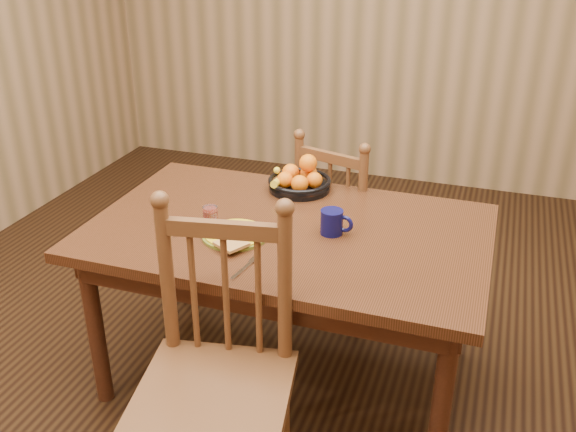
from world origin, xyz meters
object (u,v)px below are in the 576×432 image
(chair_far, at_px, (343,225))
(breakfast_plate, at_px, (235,234))
(chair_near, at_px, (217,379))
(fruit_bowl, at_px, (300,180))
(dining_table, at_px, (288,246))
(coffee_mug, at_px, (333,222))

(chair_far, bearing_deg, breakfast_plate, 89.32)
(chair_near, height_order, breakfast_plate, chair_near)
(fruit_bowl, bearing_deg, breakfast_plate, -100.03)
(breakfast_plate, bearing_deg, chair_near, -73.63)
(dining_table, height_order, chair_far, chair_far)
(chair_near, height_order, fruit_bowl, chair_near)
(chair_far, xyz_separation_m, coffee_mug, (0.11, -0.65, 0.34))
(dining_table, height_order, coffee_mug, coffee_mug)
(chair_near, distance_m, fruit_bowl, 1.12)
(chair_near, relative_size, breakfast_plate, 3.54)
(breakfast_plate, bearing_deg, dining_table, 41.40)
(coffee_mug, relative_size, fruit_bowl, 0.46)
(coffee_mug, bearing_deg, dining_table, -178.75)
(chair_far, relative_size, chair_near, 0.88)
(chair_far, relative_size, breakfast_plate, 3.10)
(dining_table, distance_m, breakfast_plate, 0.25)
(coffee_mug, bearing_deg, chair_near, -105.21)
(dining_table, distance_m, coffee_mug, 0.23)
(dining_table, distance_m, chair_near, 0.72)
(chair_far, distance_m, chair_near, 1.36)
(dining_table, bearing_deg, coffee_mug, 1.25)
(dining_table, bearing_deg, breakfast_plate, -138.60)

